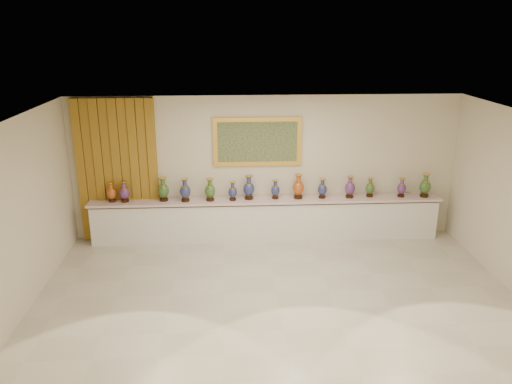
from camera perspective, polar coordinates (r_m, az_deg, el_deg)
ground at (r=8.65m, az=2.33°, el=-11.37°), size 8.00×8.00×0.00m
room at (r=10.43m, az=-13.11°, el=2.89°), size 8.00×8.00×8.00m
counter at (r=10.50m, az=1.17°, el=-3.15°), size 7.28×0.48×0.90m
vase_0 at (r=10.52m, az=-16.18°, el=-0.12°), size 0.25×0.25×0.41m
vase_1 at (r=10.45m, az=-14.80°, el=-0.07°), size 0.24×0.24×0.43m
vase_2 at (r=10.33m, az=-10.54°, el=0.19°), size 0.25×0.25×0.49m
vase_3 at (r=10.23m, az=-8.11°, el=0.11°), size 0.25×0.25×0.48m
vase_4 at (r=10.21m, az=-5.28°, el=0.16°), size 0.29×0.29×0.47m
vase_5 at (r=10.21m, az=-2.68°, el=0.02°), size 0.24×0.24×0.40m
vase_6 at (r=10.25m, az=-0.82°, el=0.40°), size 0.26×0.26×0.51m
vase_7 at (r=10.31m, az=2.23°, el=0.20°), size 0.19×0.19×0.40m
vase_8 at (r=10.34m, az=4.86°, el=0.52°), size 0.31×0.31×0.52m
vase_9 at (r=10.43m, az=7.59°, el=0.31°), size 0.25×0.25×0.41m
vase_10 at (r=10.53m, az=10.69°, el=0.46°), size 0.25×0.25×0.46m
vase_11 at (r=10.69m, az=12.90°, el=0.43°), size 0.19×0.19×0.41m
vase_12 at (r=10.85m, az=16.30°, el=0.41°), size 0.22×0.22×0.41m
vase_13 at (r=10.98m, az=18.76°, el=0.61°), size 0.26×0.26×0.50m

